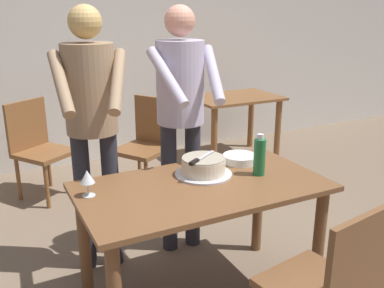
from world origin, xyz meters
name	(u,v)px	position (x,y,z in m)	size (l,w,h in m)	color
back_wall	(80,42)	(0.00, 2.81, 1.35)	(10.00, 0.12, 2.70)	silver
main_dining_table	(202,205)	(0.00, 0.00, 0.62)	(1.39, 0.76, 0.75)	brown
cake_on_platter	(203,167)	(0.07, 0.12, 0.80)	(0.34, 0.34, 0.11)	silver
cake_knife	(198,160)	(0.01, 0.08, 0.87)	(0.24, 0.17, 0.02)	silver
plate_stack	(240,159)	(0.38, 0.21, 0.78)	(0.22, 0.22, 0.05)	white
wine_glass_near	(87,178)	(-0.61, 0.13, 0.85)	(0.08, 0.08, 0.14)	silver
water_bottle	(260,156)	(0.37, -0.02, 0.86)	(0.07, 0.07, 0.25)	#1E6B38
person_cutting_cake	(181,105)	(0.15, 0.59, 1.08)	(0.47, 0.56, 1.72)	#2D2D38
person_standing_beside	(92,113)	(-0.45, 0.62, 1.08)	(0.46, 0.57, 1.72)	#2D2D38
chair_near_side	(330,285)	(0.26, -0.76, 0.49)	(0.50, 0.50, 0.90)	brown
background_table	(235,110)	(1.56, 2.11, 0.58)	(1.00, 0.70, 0.74)	brown
background_chair_0	(39,146)	(-0.63, 2.02, 0.49)	(0.61, 0.61, 0.90)	brown
background_chair_2	(147,142)	(0.30, 1.69, 0.49)	(0.61, 0.61, 0.90)	brown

